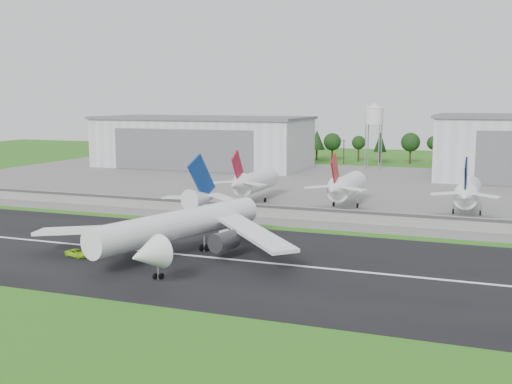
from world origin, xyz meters
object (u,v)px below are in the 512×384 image
at_px(main_airliner, 179,232).
at_px(ground_vehicle, 77,253).
at_px(parked_jet_red_b, 345,186).
at_px(parked_jet_navy, 467,192).
at_px(parked_jet_red_a, 253,182).

bearing_deg(main_airliner, ground_vehicle, 40.60).
bearing_deg(parked_jet_red_b, parked_jet_navy, -0.01).
bearing_deg(parked_jet_red_b, main_airliner, -105.01).
relative_size(parked_jet_red_a, parked_jet_navy, 1.00).
distance_m(parked_jet_red_a, parked_jet_navy, 61.65).
distance_m(parked_jet_red_b, parked_jet_navy, 33.39).
distance_m(ground_vehicle, parked_jet_red_b, 83.93).
xyz_separation_m(ground_vehicle, parked_jet_red_b, (36.30, 75.47, 5.58)).
xyz_separation_m(ground_vehicle, parked_jet_red_a, (8.03, 75.47, 5.57)).
distance_m(main_airliner, parked_jet_red_a, 67.81).
relative_size(ground_vehicle, parked_jet_navy, 0.17).
height_order(main_airliner, ground_vehicle, main_airliner).
height_order(ground_vehicle, parked_jet_red_a, parked_jet_red_a).
bearing_deg(parked_jet_red_a, parked_jet_navy, -0.00).
bearing_deg(parked_jet_navy, parked_jet_red_a, 180.00).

